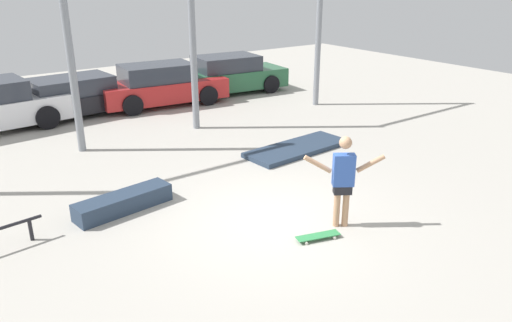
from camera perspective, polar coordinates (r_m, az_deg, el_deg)
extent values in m
plane|color=#B2ADA3|center=(9.73, 2.39, -6.81)|extent=(36.00, 36.00, 0.00)
cylinder|color=tan|center=(9.47, 9.23, -5.06)|extent=(0.12, 0.12, 0.84)
cylinder|color=tan|center=(9.50, 10.22, -5.03)|extent=(0.12, 0.12, 0.84)
cube|color=black|center=(9.34, 9.85, -3.14)|extent=(0.38, 0.34, 0.18)
cube|color=#3359B2|center=(9.20, 10.00, -1.01)|extent=(0.43, 0.38, 0.60)
sphere|color=tan|center=(9.02, 10.20, 2.08)|extent=(0.23, 0.23, 0.23)
cylinder|color=tan|center=(9.07, 7.06, -0.37)|extent=(0.49, 0.37, 0.36)
cylinder|color=tan|center=(9.27, 12.96, -0.29)|extent=(0.49, 0.37, 0.36)
cube|color=#338C4C|center=(9.13, 7.11, -8.46)|extent=(0.85, 0.43, 0.01)
cylinder|color=silver|center=(9.35, 8.34, -8.07)|extent=(0.06, 0.05, 0.05)
cylinder|color=silver|center=(9.19, 8.97, -8.67)|extent=(0.06, 0.05, 0.05)
cylinder|color=silver|center=(9.12, 5.20, -8.70)|extent=(0.06, 0.05, 0.05)
cylinder|color=silver|center=(8.95, 5.79, -9.34)|extent=(0.06, 0.05, 0.05)
cube|color=#28384C|center=(10.38, -14.90, -4.57)|extent=(2.04, 0.79, 0.36)
cube|color=#28384C|center=(13.43, 4.73, 1.45)|extent=(3.05, 1.31, 0.13)
cylinder|color=black|center=(9.83, -24.35, -7.18)|extent=(0.07, 0.07, 0.41)
cylinder|color=gray|center=(13.52, -20.90, 14.47)|extent=(0.20, 0.20, 6.62)
cylinder|color=gray|center=(14.85, -7.37, 16.08)|extent=(0.20, 0.20, 6.62)
cylinder|color=gray|center=(17.73, 7.28, 16.85)|extent=(0.20, 0.20, 6.62)
cylinder|color=black|center=(18.11, -24.60, 5.72)|extent=(0.74, 0.28, 0.72)
cylinder|color=black|center=(16.46, -22.74, 4.62)|extent=(0.74, 0.28, 0.72)
cube|color=black|center=(17.74, -19.60, 6.45)|extent=(4.65, 2.02, 0.56)
cube|color=#2D333D|center=(17.56, -20.37, 8.09)|extent=(2.60, 1.74, 0.55)
cylinder|color=black|center=(19.02, -16.51, 7.31)|extent=(0.66, 0.27, 0.65)
cylinder|color=black|center=(17.55, -14.27, 6.43)|extent=(0.66, 0.27, 0.65)
cylinder|color=black|center=(18.13, -24.64, 5.62)|extent=(0.66, 0.27, 0.65)
cylinder|color=black|center=(16.58, -23.01, 4.57)|extent=(0.66, 0.27, 0.65)
cube|color=red|center=(18.26, -10.58, 7.96)|extent=(4.59, 2.12, 0.69)
cube|color=#2D333D|center=(18.08, -11.25, 9.87)|extent=(2.59, 1.78, 0.60)
cylinder|color=black|center=(19.53, -7.54, 8.40)|extent=(0.72, 0.29, 0.70)
cylinder|color=black|center=(18.07, -5.51, 7.47)|extent=(0.72, 0.29, 0.70)
cylinder|color=black|center=(18.68, -15.40, 7.26)|extent=(0.72, 0.29, 0.70)
cylinder|color=black|center=(17.15, -13.94, 6.21)|extent=(0.72, 0.29, 0.70)
cube|color=#28603D|center=(19.91, -2.92, 9.36)|extent=(4.47, 2.20, 0.70)
cube|color=#2D333D|center=(19.71, -3.41, 11.12)|extent=(2.52, 1.85, 0.56)
cylinder|color=black|center=(21.30, -0.74, 9.62)|extent=(0.71, 0.29, 0.69)
cylinder|color=black|center=(19.85, 1.71, 8.77)|extent=(0.71, 0.29, 0.69)
cylinder|color=black|center=(20.17, -7.46, 8.80)|extent=(0.71, 0.29, 0.69)
cylinder|color=black|center=(18.62, -5.39, 7.87)|extent=(0.71, 0.29, 0.69)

